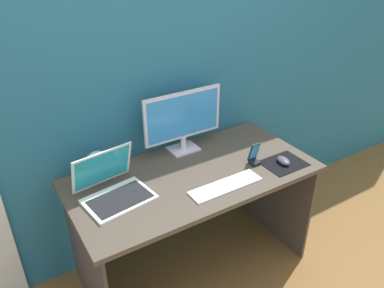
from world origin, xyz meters
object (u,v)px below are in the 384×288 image
object	(u,v)px
monitor	(183,119)
fishbowl	(99,165)
mouse	(283,161)
phone_in_dock	(254,157)
laptop	(113,189)
keyboard_external	(226,186)

from	to	relation	value
monitor	fishbowl	size ratio (longest dim) A/B	3.29
mouse	phone_in_dock	size ratio (longest dim) A/B	0.73
monitor	laptop	bearing A→B (deg)	-157.77
laptop	keyboard_external	size ratio (longest dim) A/B	0.89
monitor	phone_in_dock	distance (m)	0.48
laptop	fishbowl	distance (m)	0.22
fishbowl	mouse	world-z (taller)	fishbowl
mouse	phone_in_dock	distance (m)	0.18
laptop	phone_in_dock	world-z (taller)	laptop
phone_in_dock	fishbowl	bearing A→B (deg)	156.66
monitor	laptop	world-z (taller)	monitor
fishbowl	keyboard_external	distance (m)	0.71
mouse	laptop	bearing A→B (deg)	175.65
keyboard_external	mouse	world-z (taller)	mouse
monitor	keyboard_external	bearing A→B (deg)	-91.25
fishbowl	mouse	bearing A→B (deg)	-24.76
laptop	keyboard_external	xyz separation A→B (m)	(0.54, -0.24, -0.04)
mouse	phone_in_dock	world-z (taller)	phone_in_dock
fishbowl	monitor	bearing A→B (deg)	0.84
keyboard_external	mouse	bearing A→B (deg)	1.05
laptop	monitor	bearing A→B (deg)	22.23
fishbowl	phone_in_dock	distance (m)	0.89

